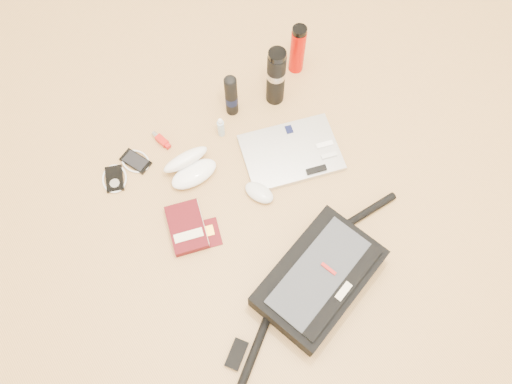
# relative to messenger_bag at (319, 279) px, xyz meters

# --- Properties ---
(ground) EXTENTS (4.00, 4.00, 0.00)m
(ground) POSITION_rel_messenger_bag_xyz_m (0.05, 0.31, -0.06)
(ground) COLOR tan
(ground) RESTS_ON ground
(messenger_bag) EXTENTS (0.85, 0.37, 0.12)m
(messenger_bag) POSITION_rel_messenger_bag_xyz_m (0.00, 0.00, 0.00)
(messenger_bag) COLOR black
(messenger_bag) RESTS_ON ground
(laptop) EXTENTS (0.42, 0.36, 0.04)m
(laptop) POSITION_rel_messenger_bag_xyz_m (0.23, 0.46, -0.04)
(laptop) COLOR #BBBBBD
(laptop) RESTS_ON ground
(book) EXTENTS (0.18, 0.22, 0.03)m
(book) POSITION_rel_messenger_bag_xyz_m (-0.26, 0.43, -0.04)
(book) COLOR #47080D
(book) RESTS_ON ground
(passport) EXTENTS (0.11, 0.13, 0.01)m
(passport) POSITION_rel_messenger_bag_xyz_m (-0.21, 0.37, -0.05)
(passport) COLOR #4E080C
(passport) RESTS_ON ground
(mouse) EXTENTS (0.11, 0.13, 0.04)m
(mouse) POSITION_rel_messenger_bag_xyz_m (0.03, 0.39, -0.04)
(mouse) COLOR silver
(mouse) RESTS_ON ground
(sunglasses_case) EXTENTS (0.19, 0.16, 0.11)m
(sunglasses_case) POSITION_rel_messenger_bag_xyz_m (-0.13, 0.62, -0.02)
(sunglasses_case) COLOR white
(sunglasses_case) RESTS_ON ground
(ipod) EXTENTS (0.12, 0.12, 0.01)m
(ipod) POSITION_rel_messenger_bag_xyz_m (-0.38, 0.75, -0.05)
(ipod) COLOR black
(ipod) RESTS_ON ground
(phone) EXTENTS (0.12, 0.13, 0.01)m
(phone) POSITION_rel_messenger_bag_xyz_m (-0.28, 0.77, -0.05)
(phone) COLOR black
(phone) RESTS_ON ground
(inhaler) EXTENTS (0.04, 0.09, 0.02)m
(inhaler) POSITION_rel_messenger_bag_xyz_m (-0.15, 0.79, -0.04)
(inhaler) COLOR #B41812
(inhaler) RESTS_ON ground
(spray_bottle) EXTENTS (0.04, 0.04, 0.10)m
(spray_bottle) POSITION_rel_messenger_bag_xyz_m (0.06, 0.69, -0.01)
(spray_bottle) COLOR #9EC1DA
(spray_bottle) RESTS_ON ground
(aerosol_can) EXTENTS (0.07, 0.07, 0.21)m
(aerosol_can) POSITION_rel_messenger_bag_xyz_m (0.15, 0.75, 0.05)
(aerosol_can) COLOR black
(aerosol_can) RESTS_ON ground
(thermos_black) EXTENTS (0.10, 0.10, 0.28)m
(thermos_black) POSITION_rel_messenger_bag_xyz_m (0.33, 0.70, 0.08)
(thermos_black) COLOR black
(thermos_black) RESTS_ON ground
(thermos_red) EXTENTS (0.06, 0.06, 0.23)m
(thermos_red) POSITION_rel_messenger_bag_xyz_m (0.49, 0.78, 0.06)
(thermos_red) COLOR #BC0801
(thermos_red) RESTS_ON ground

